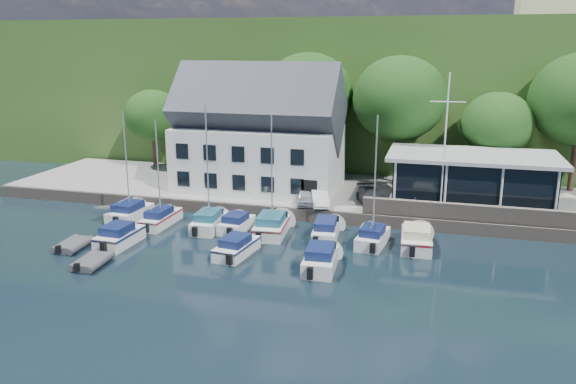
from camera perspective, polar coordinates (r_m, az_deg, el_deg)
name	(u,v)px	position (r m, az deg, el deg)	size (l,w,h in m)	color
ground	(286,278)	(33.94, -0.20, -8.73)	(180.00, 180.00, 0.00)	black
quay	(338,195)	(49.94, 5.14, -0.35)	(60.00, 13.00, 1.00)	gray
quay_face	(323,217)	(43.81, 3.63, -2.52)	(60.00, 0.30, 1.00)	#6D6257
hillside	(389,79)	(92.51, 10.24, 11.23)	(160.00, 75.00, 16.00)	#2F501E
field_patch	(445,27)	(100.00, 15.65, 15.87)	(50.00, 30.00, 0.30)	#4B5C2E
harbor_building	(259,140)	(49.61, -2.95, 5.32)	(14.40, 8.20, 8.70)	silver
club_pavilion	(471,179)	(47.25, 18.12, 1.26)	(13.20, 7.20, 4.10)	black
seawall	(487,214)	(43.24, 19.54, -2.09)	(18.00, 0.50, 1.20)	#6D6257
gangway	(122,214)	(48.14, -16.52, -2.13)	(1.20, 6.00, 1.40)	#BCBBC0
car_silver	(305,196)	(45.30, 1.75, -0.45)	(1.43, 3.55, 1.21)	silver
car_white	(320,198)	(44.95, 3.23, -0.58)	(1.29, 3.70, 1.22)	silver
car_dgrey	(371,197)	(45.51, 8.40, -0.49)	(1.80, 4.43, 1.28)	#28282C
car_blue	(409,200)	(45.07, 12.21, -0.82)	(1.48, 3.76, 1.29)	navy
flagpole	(445,145)	(43.46, 15.63, 4.66)	(2.53, 0.20, 10.56)	silver
tree_0	(153,128)	(60.36, -13.51, 6.31)	(5.84, 5.84, 7.99)	#14330F
tree_1	(227,127)	(55.73, -6.26, 6.58)	(6.74, 6.74, 9.20)	#14330F
tree_2	(308,115)	(54.06, 2.02, 7.79)	(8.63, 8.63, 11.80)	#14330F
tree_3	(398,120)	(52.40, 11.14, 7.18)	(8.48, 8.48, 11.59)	#14330F
tree_4	(496,141)	(52.83, 20.34, 4.91)	(6.25, 6.25, 8.54)	#14330F
boat_r1_0	(126,163)	(45.24, -16.10, 2.81)	(2.20, 5.89, 9.14)	silver
boat_r1_1	(158,171)	(43.38, -13.05, 2.06)	(1.71, 6.28, 8.48)	silver
boat_r1_2	(208,171)	(41.69, -8.17, 2.08)	(1.96, 6.09, 8.91)	silver
boat_r1_3	(237,222)	(42.10, -5.24, -3.04)	(1.88, 4.91, 1.35)	silver
boat_r1_4	(272,172)	(40.22, -1.66, 2.09)	(2.29, 6.66, 9.37)	silver
boat_r1_5	(326,228)	(40.53, 3.92, -3.65)	(1.83, 6.55, 1.45)	silver
boat_r1_6	(375,185)	(38.40, 8.81, 0.70)	(1.85, 5.49, 8.59)	silver
boat_r1_7	(416,236)	(39.52, 12.92, -4.42)	(2.21, 6.29, 1.56)	silver
boat_r2_0	(119,234)	(40.73, -16.76, -4.12)	(2.07, 5.50, 1.53)	silver
boat_r2_2	(237,245)	(37.35, -5.25, -5.40)	(1.88, 5.55, 1.37)	silver
boat_r2_3	(321,256)	(35.15, 3.37, -6.54)	(2.06, 6.09, 1.53)	silver
dinghy_0	(73,244)	(41.15, -21.03, -4.92)	(1.79, 2.99, 0.70)	#3D3D42
dinghy_1	(92,261)	(37.66, -19.31, -6.59)	(1.79, 2.98, 0.70)	#3D3D42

